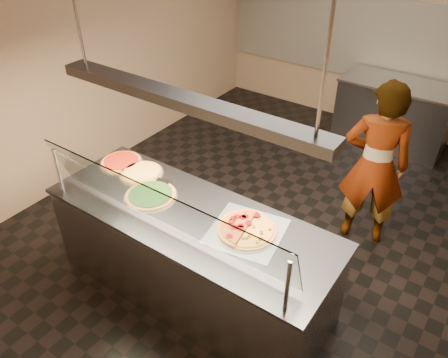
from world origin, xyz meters
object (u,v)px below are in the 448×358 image
Objects in this scene: pizza_spatula at (160,177)px; heat_lamp_housing at (183,101)px; pizza_cheese at (142,172)px; pizza_tomato at (121,161)px; half_pizza_sausage at (259,235)px; worker at (375,166)px; perforated_tray at (247,231)px; pizza_spinach at (151,195)px; serving_counter at (192,255)px; half_pizza_pepperoni at (235,223)px; prep_table at (393,114)px; sneeze_guard at (158,208)px.

heat_lamp_housing reaches higher than pizza_spatula.
pizza_cheese is 1.00× the size of pizza_tomato.
worker reaches higher than half_pizza_sausage.
perforated_tray is 0.28× the size of heat_lamp_housing.
worker is at bearing 49.79° from pizza_spinach.
serving_counter is 0.64m from half_pizza_pepperoni.
prep_table is 0.67× the size of heat_lamp_housing.
sneeze_guard is 0.64m from half_pizza_pepperoni.
sneeze_guard reaches higher than prep_table.
pizza_cheese reaches higher than serving_counter.
half_pizza_sausage reaches higher than serving_counter.
worker reaches higher than half_pizza_pepperoni.
serving_counter is at bearing -16.02° from pizza_cheese.
heat_lamp_housing is (-0.57, -3.86, 1.48)m from prep_table.
pizza_cheese is (-0.75, 0.56, -0.28)m from sneeze_guard.
half_pizza_sausage is (0.22, -0.00, -0.01)m from half_pizza_pepperoni.
pizza_cheese is 0.23× the size of worker.
pizza_cheese is 1.27m from heat_lamp_housing.
worker is at bearing 40.14° from pizza_cheese.
sneeze_guard reaches higher than pizza_tomato.
heat_lamp_housing is (0.75, -0.22, 1.01)m from pizza_cheese.
pizza_spinach is at bearing 179.66° from heat_lamp_housing.
pizza_spinach is (-0.82, -0.10, -0.02)m from half_pizza_pepperoni.
worker is at bearing 72.97° from perforated_tray.
half_pizza_pepperoni is at bearing 14.13° from heat_lamp_housing.
heat_lamp_housing is at bearing -98.40° from prep_table.
half_pizza_pepperoni is (0.39, 0.44, -0.26)m from sneeze_guard.
pizza_spinach is at bearing -173.40° from half_pizza_pepperoni.
pizza_spinach is at bearing -174.21° from perforated_tray.
serving_counter is 3.90m from prep_table.
half_pizza_pepperoni reaches higher than prep_table.
pizza_cheese is 2.27m from worker.
sneeze_guard is 1.01× the size of heat_lamp_housing.
pizza_tomato is 1.47m from heat_lamp_housing.
perforated_tray is 0.36× the size of worker.
pizza_spatula reaches higher than serving_counter.
heat_lamp_housing is at bearing -165.87° from half_pizza_pepperoni.
perforated_tray is (0.50, 0.10, 0.47)m from serving_counter.
sneeze_guard is at bearing -29.10° from pizza_tomato.
heat_lamp_housing reaches higher than prep_table.
pizza_cheese is 0.21m from pizza_spatula.
sneeze_guard is 5.63× the size of pizza_tomato.
pizza_tomato reaches higher than prep_table.
perforated_tray reaches higher than serving_counter.
half_pizza_sausage is at bearing -5.00° from pizza_tomato.
pizza_spatula is at bearing 156.54° from heat_lamp_housing.
pizza_cheese is (-1.14, 0.12, -0.02)m from half_pizza_pepperoni.
half_pizza_pepperoni is at bearing -5.64° from pizza_tomato.
sneeze_guard is 4.70× the size of half_pizza_sausage.
heat_lamp_housing is (0.54, -0.24, 0.99)m from pizza_spatula.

